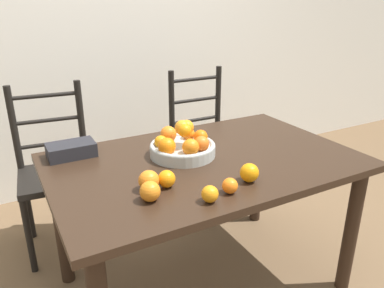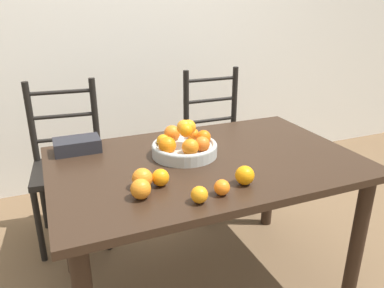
{
  "view_description": "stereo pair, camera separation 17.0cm",
  "coord_description": "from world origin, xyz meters",
  "px_view_note": "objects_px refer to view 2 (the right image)",
  "views": [
    {
      "loc": [
        -0.84,
        -1.4,
        1.44
      ],
      "look_at": [
        -0.07,
        -0.01,
        0.83
      ],
      "focal_mm": 35.0,
      "sensor_mm": 36.0,
      "label": 1
    },
    {
      "loc": [
        -0.68,
        -1.48,
        1.44
      ],
      "look_at": [
        -0.07,
        -0.01,
        0.83
      ],
      "focal_mm": 35.0,
      "sensor_mm": 36.0,
      "label": 2
    }
  ],
  "objects_px": {
    "orange_loose_0": "(245,175)",
    "orange_loose_5": "(199,195)",
    "orange_loose_4": "(161,178)",
    "chair_left": "(69,168)",
    "orange_loose_3": "(141,189)",
    "orange_loose_1": "(142,178)",
    "fruit_bowl": "(184,145)",
    "orange_loose_2": "(222,187)",
    "chair_right": "(218,145)",
    "book_stack": "(77,145)"
  },
  "relations": [
    {
      "from": "orange_loose_0",
      "to": "chair_left",
      "type": "xyz_separation_m",
      "value": [
        -0.62,
        1.04,
        -0.3
      ]
    },
    {
      "from": "fruit_bowl",
      "to": "orange_loose_0",
      "type": "xyz_separation_m",
      "value": [
        0.12,
        -0.38,
        -0.01
      ]
    },
    {
      "from": "orange_loose_0",
      "to": "orange_loose_4",
      "type": "relative_size",
      "value": 1.11
    },
    {
      "from": "orange_loose_0",
      "to": "orange_loose_5",
      "type": "distance_m",
      "value": 0.24
    },
    {
      "from": "orange_loose_3",
      "to": "orange_loose_4",
      "type": "xyz_separation_m",
      "value": [
        0.1,
        0.07,
        -0.0
      ]
    },
    {
      "from": "orange_loose_0",
      "to": "book_stack",
      "type": "height_order",
      "value": "orange_loose_0"
    },
    {
      "from": "orange_loose_1",
      "to": "orange_loose_2",
      "type": "height_order",
      "value": "orange_loose_1"
    },
    {
      "from": "orange_loose_4",
      "to": "chair_left",
      "type": "xyz_separation_m",
      "value": [
        -0.3,
        0.92,
        -0.3
      ]
    },
    {
      "from": "orange_loose_2",
      "to": "orange_loose_4",
      "type": "distance_m",
      "value": 0.25
    },
    {
      "from": "fruit_bowl",
      "to": "orange_loose_4",
      "type": "height_order",
      "value": "fruit_bowl"
    },
    {
      "from": "orange_loose_0",
      "to": "orange_loose_4",
      "type": "height_order",
      "value": "orange_loose_0"
    },
    {
      "from": "orange_loose_0",
      "to": "orange_loose_5",
      "type": "bearing_deg",
      "value": -163.94
    },
    {
      "from": "chair_left",
      "to": "fruit_bowl",
      "type": "bearing_deg",
      "value": -46.89
    },
    {
      "from": "orange_loose_5",
      "to": "orange_loose_3",
      "type": "bearing_deg",
      "value": 149.31
    },
    {
      "from": "book_stack",
      "to": "orange_loose_4",
      "type": "bearing_deg",
      "value": -62.01
    },
    {
      "from": "orange_loose_1",
      "to": "orange_loose_4",
      "type": "relative_size",
      "value": 1.17
    },
    {
      "from": "orange_loose_0",
      "to": "orange_loose_3",
      "type": "bearing_deg",
      "value": 173.55
    },
    {
      "from": "orange_loose_2",
      "to": "orange_loose_5",
      "type": "distance_m",
      "value": 0.11
    },
    {
      "from": "fruit_bowl",
      "to": "book_stack",
      "type": "xyz_separation_m",
      "value": [
        -0.47,
        0.25,
        -0.02
      ]
    },
    {
      "from": "orange_loose_2",
      "to": "book_stack",
      "type": "height_order",
      "value": "book_stack"
    },
    {
      "from": "chair_left",
      "to": "orange_loose_3",
      "type": "bearing_deg",
      "value": -72.87
    },
    {
      "from": "orange_loose_0",
      "to": "orange_loose_4",
      "type": "bearing_deg",
      "value": 159.59
    },
    {
      "from": "orange_loose_3",
      "to": "orange_loose_0",
      "type": "bearing_deg",
      "value": -6.45
    },
    {
      "from": "fruit_bowl",
      "to": "orange_loose_1",
      "type": "height_order",
      "value": "fruit_bowl"
    },
    {
      "from": "orange_loose_3",
      "to": "chair_right",
      "type": "distance_m",
      "value": 1.32
    },
    {
      "from": "fruit_bowl",
      "to": "book_stack",
      "type": "height_order",
      "value": "fruit_bowl"
    },
    {
      "from": "orange_loose_2",
      "to": "orange_loose_1",
      "type": "bearing_deg",
      "value": 147.23
    },
    {
      "from": "fruit_bowl",
      "to": "orange_loose_1",
      "type": "bearing_deg",
      "value": -137.99
    },
    {
      "from": "chair_left",
      "to": "orange_loose_5",
      "type": "bearing_deg",
      "value": -64.77
    },
    {
      "from": "orange_loose_5",
      "to": "fruit_bowl",
      "type": "bearing_deg",
      "value": 75.6
    },
    {
      "from": "orange_loose_1",
      "to": "orange_loose_4",
      "type": "distance_m",
      "value": 0.07
    },
    {
      "from": "orange_loose_0",
      "to": "orange_loose_5",
      "type": "xyz_separation_m",
      "value": [
        -0.23,
        -0.07,
        -0.01
      ]
    },
    {
      "from": "chair_left",
      "to": "orange_loose_2",
      "type": "bearing_deg",
      "value": -59.71
    },
    {
      "from": "orange_loose_0",
      "to": "chair_right",
      "type": "distance_m",
      "value": 1.15
    },
    {
      "from": "orange_loose_4",
      "to": "orange_loose_5",
      "type": "bearing_deg",
      "value": -63.99
    },
    {
      "from": "book_stack",
      "to": "orange_loose_5",
      "type": "bearing_deg",
      "value": -62.53
    },
    {
      "from": "orange_loose_5",
      "to": "chair_left",
      "type": "distance_m",
      "value": 1.21
    },
    {
      "from": "orange_loose_2",
      "to": "chair_left",
      "type": "xyz_separation_m",
      "value": [
        -0.5,
        1.08,
        -0.3
      ]
    },
    {
      "from": "chair_right",
      "to": "fruit_bowl",
      "type": "bearing_deg",
      "value": -127.18
    },
    {
      "from": "orange_loose_2",
      "to": "orange_loose_3",
      "type": "height_order",
      "value": "orange_loose_3"
    },
    {
      "from": "orange_loose_4",
      "to": "chair_left",
      "type": "relative_size",
      "value": 0.07
    },
    {
      "from": "orange_loose_0",
      "to": "book_stack",
      "type": "relative_size",
      "value": 0.36
    },
    {
      "from": "orange_loose_0",
      "to": "book_stack",
      "type": "xyz_separation_m",
      "value": [
        -0.59,
        0.62,
        -0.01
      ]
    },
    {
      "from": "fruit_bowl",
      "to": "orange_loose_5",
      "type": "relative_size",
      "value": 4.85
    },
    {
      "from": "orange_loose_2",
      "to": "orange_loose_5",
      "type": "xyz_separation_m",
      "value": [
        -0.1,
        -0.02,
        0.0
      ]
    },
    {
      "from": "orange_loose_2",
      "to": "chair_left",
      "type": "bearing_deg",
      "value": 114.64
    },
    {
      "from": "book_stack",
      "to": "orange_loose_0",
      "type": "bearing_deg",
      "value": -46.68
    },
    {
      "from": "orange_loose_2",
      "to": "orange_loose_0",
      "type": "bearing_deg",
      "value": 19.51
    },
    {
      "from": "chair_left",
      "to": "book_stack",
      "type": "bearing_deg",
      "value": -79.65
    },
    {
      "from": "chair_right",
      "to": "orange_loose_2",
      "type": "bearing_deg",
      "value": -115.13
    }
  ]
}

